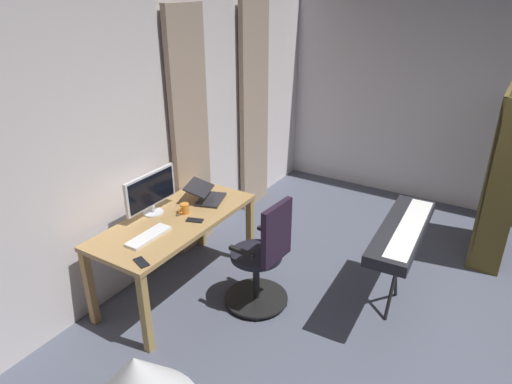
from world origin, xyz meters
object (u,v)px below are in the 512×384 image
(cell_phone_face_up, at_px, (141,262))
(piano_keyboard, at_px, (402,232))
(desk, at_px, (176,227))
(laptop, at_px, (206,195))
(computer_monitor, at_px, (151,191))
(cell_phone_by_monitor, at_px, (195,220))
(computer_keyboard, at_px, (149,236))
(mug_coffee, at_px, (184,209))
(bookshelf, at_px, (499,176))
(office_chair, at_px, (263,260))

(cell_phone_face_up, distance_m, piano_keyboard, 2.05)
(desk, relative_size, laptop, 3.80)
(laptop, distance_m, cell_phone_face_up, 1.11)
(computer_monitor, relative_size, cell_phone_by_monitor, 4.00)
(computer_monitor, distance_m, cell_phone_by_monitor, 0.46)
(computer_monitor, height_order, computer_keyboard, computer_monitor)
(cell_phone_by_monitor, bearing_deg, piano_keyboard, 95.06)
(desk, height_order, mug_coffee, mug_coffee)
(computer_keyboard, xyz_separation_m, mug_coffee, (-0.48, -0.03, 0.03))
(cell_phone_by_monitor, height_order, cell_phone_face_up, same)
(laptop, relative_size, piano_keyboard, 0.34)
(laptop, height_order, cell_phone_by_monitor, laptop)
(computer_monitor, xyz_separation_m, computer_keyboard, (0.33, 0.27, -0.20))
(cell_phone_by_monitor, relative_size, piano_keyboard, 0.12)
(cell_phone_face_up, relative_size, piano_keyboard, 0.12)
(laptop, height_order, bookshelf, bookshelf)
(laptop, relative_size, mug_coffee, 3.29)
(computer_keyboard, bearing_deg, piano_keyboard, 123.22)
(computer_monitor, bearing_deg, computer_keyboard, 38.53)
(laptop, bearing_deg, bookshelf, 108.57)
(laptop, bearing_deg, cell_phone_by_monitor, 3.98)
(computer_monitor, xyz_separation_m, bookshelf, (-2.21, 2.52, -0.09))
(cell_phone_by_monitor, distance_m, mug_coffee, 0.18)
(cell_phone_face_up, bearing_deg, bookshelf, 164.47)
(mug_coffee, bearing_deg, computer_keyboard, 3.17)
(desk, relative_size, computer_keyboard, 3.80)
(computer_monitor, height_order, piano_keyboard, computer_monitor)
(cell_phone_by_monitor, bearing_deg, laptop, -176.08)
(cell_phone_by_monitor, distance_m, bookshelf, 3.00)
(office_chair, relative_size, piano_keyboard, 0.86)
(mug_coffee, height_order, bookshelf, bookshelf)
(computer_monitor, xyz_separation_m, mug_coffee, (-0.14, 0.24, -0.17))
(computer_monitor, height_order, cell_phone_face_up, computer_monitor)
(bookshelf, bearing_deg, mug_coffee, -47.78)
(desk, relative_size, cell_phone_by_monitor, 10.67)
(office_chair, xyz_separation_m, computer_keyboard, (0.56, -0.73, 0.29))
(office_chair, xyz_separation_m, computer_monitor, (0.23, -0.99, 0.49))
(computer_keyboard, bearing_deg, desk, -173.72)
(bookshelf, bearing_deg, laptop, -52.40)
(cell_phone_by_monitor, bearing_deg, cell_phone_face_up, -13.31)
(mug_coffee, height_order, piano_keyboard, mug_coffee)
(desk, relative_size, bookshelf, 0.90)
(office_chair, bearing_deg, laptop, 76.90)
(computer_keyboard, bearing_deg, computer_monitor, -141.47)
(computer_monitor, height_order, bookshelf, bookshelf)
(computer_keyboard, bearing_deg, cell_phone_face_up, 35.41)
(laptop, relative_size, cell_phone_by_monitor, 2.81)
(cell_phone_face_up, xyz_separation_m, bookshelf, (-2.83, 2.04, 0.11))
(laptop, xyz_separation_m, mug_coffee, (0.31, -0.00, -0.01))
(computer_keyboard, relative_size, piano_keyboard, 0.34)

